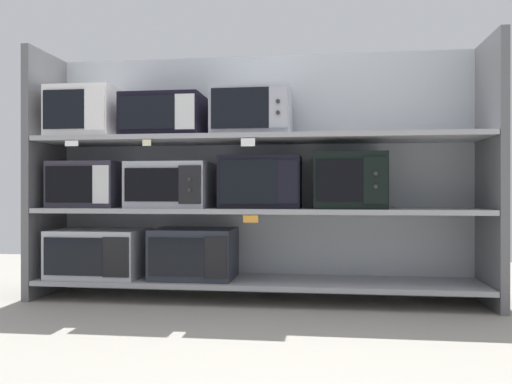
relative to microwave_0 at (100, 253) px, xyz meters
name	(u,v)px	position (x,y,z in m)	size (l,w,h in m)	color
ground	(227,351)	(1.02, -1.00, -0.29)	(6.74, 6.00, 0.02)	gray
back_panel	(261,174)	(1.02, 0.26, 0.51)	(2.94, 0.04, 1.59)	#9EA3A8
upright_left	(45,174)	(-0.38, 0.00, 0.51)	(0.05, 0.48, 1.59)	#5B5B5E
upright_right	(491,172)	(2.43, 0.00, 0.51)	(0.05, 0.48, 1.59)	#5B5B5E
shelf_0	(256,282)	(1.02, 0.00, -0.17)	(2.74, 0.48, 0.03)	#99999E
microwave_0	(100,253)	(0.00, 0.00, 0.00)	(0.58, 0.43, 0.30)	#AFB3BB
microwave_1	(194,253)	(0.63, 0.00, 0.01)	(0.51, 0.39, 0.31)	#262A35
shelf_1	(256,210)	(1.02, 0.00, 0.28)	(2.74, 0.48, 0.03)	#99999E
microwave_2	(89,185)	(-0.07, 0.00, 0.44)	(0.44, 0.37, 0.29)	#2F2C3A
microwave_3	(171,185)	(0.48, 0.00, 0.44)	(0.50, 0.42, 0.29)	#9FA2AE
microwave_4	(261,182)	(1.06, 0.00, 0.46)	(0.49, 0.36, 0.32)	black
microwave_5	(349,181)	(1.60, 0.00, 0.46)	(0.43, 0.43, 0.34)	black
price_tag_0	(251,219)	(1.03, -0.24, 0.24)	(0.09, 0.00, 0.04)	orange
shelf_2	(256,139)	(1.02, 0.00, 0.73)	(2.74, 0.48, 0.03)	#99999E
microwave_6	(88,114)	(-0.08, 0.00, 0.90)	(0.42, 0.42, 0.32)	white
microwave_7	(166,117)	(0.45, 0.00, 0.87)	(0.49, 0.43, 0.26)	black
microwave_8	(252,113)	(1.00, 0.00, 0.89)	(0.48, 0.39, 0.30)	#A0A2AE
price_tag_1	(72,143)	(-0.07, -0.24, 0.69)	(0.08, 0.00, 0.03)	white
price_tag_2	(147,143)	(0.40, -0.24, 0.69)	(0.05, 0.00, 0.04)	beige
price_tag_3	(248,142)	(1.01, -0.24, 0.68)	(0.08, 0.00, 0.05)	white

